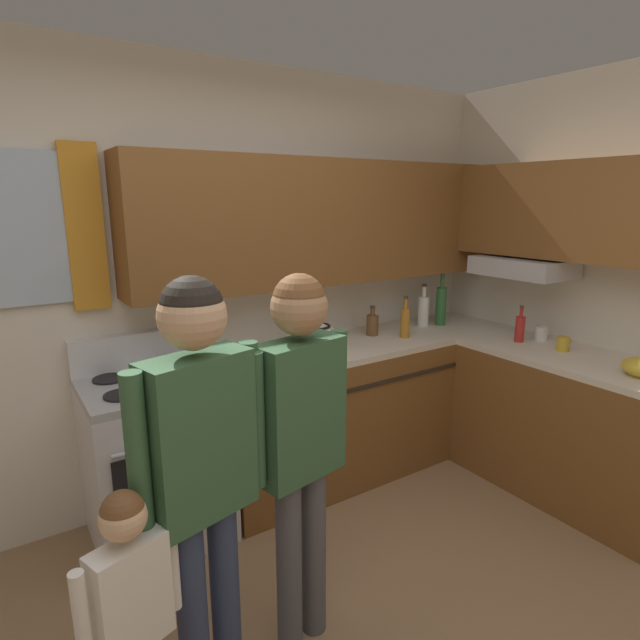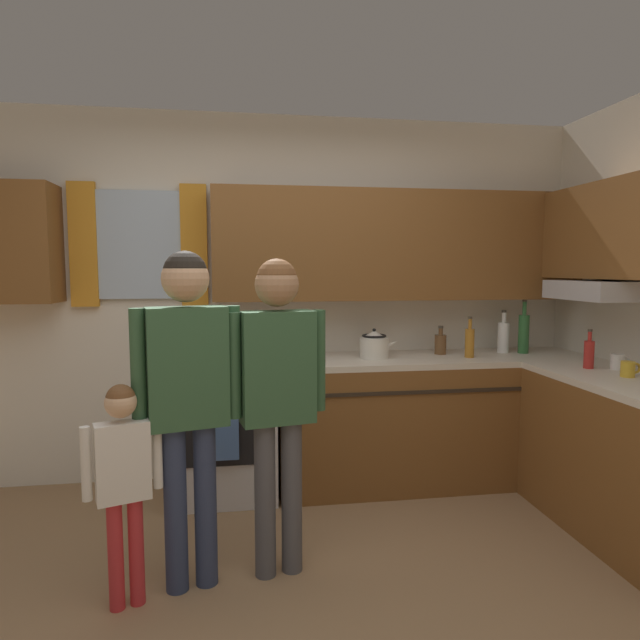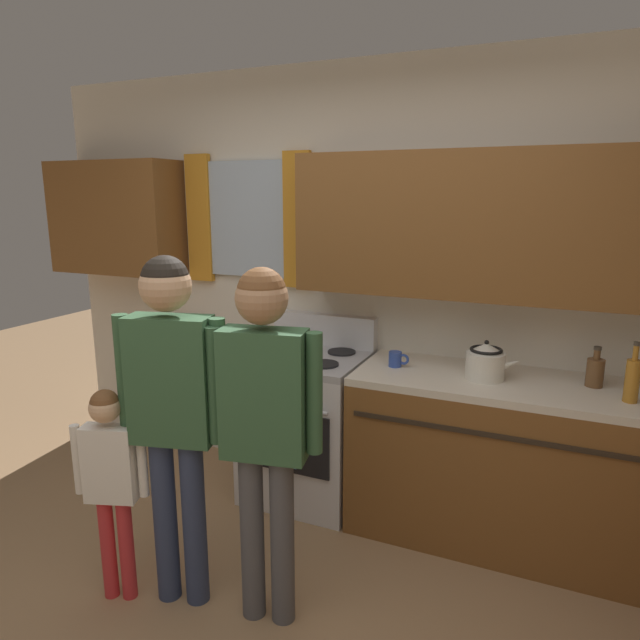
{
  "view_description": "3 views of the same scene",
  "coord_description": "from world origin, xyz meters",
  "views": [
    {
      "loc": [
        -0.93,
        -1.04,
        1.82
      ],
      "look_at": [
        0.22,
        0.69,
        1.33
      ],
      "focal_mm": 28.66,
      "sensor_mm": 36.0,
      "label": 1
    },
    {
      "loc": [
        -0.18,
        -2.05,
        1.52
      ],
      "look_at": [
        0.27,
        0.87,
        1.23
      ],
      "focal_mm": 30.18,
      "sensor_mm": 36.0,
      "label": 2
    },
    {
      "loc": [
        1.09,
        -1.37,
        1.84
      ],
      "look_at": [
        0.15,
        0.75,
        1.32
      ],
      "focal_mm": 31.48,
      "sensor_mm": 36.0,
      "label": 3
    }
  ],
  "objects": [
    {
      "name": "back_wall_unit",
      "position": [
        0.09,
        1.81,
        1.46
      ],
      "size": [
        4.6,
        0.42,
        2.6
      ],
      "color": "silver",
      "rests_on": "ground"
    },
    {
      "name": "kitchen_counter_run",
      "position": [
        1.49,
        1.18,
        0.45
      ],
      "size": [
        2.22,
        1.93,
        0.9
      ],
      "color": "brown",
      "rests_on": "ground"
    },
    {
      "name": "stove_oven",
      "position": [
        -0.28,
        1.54,
        0.47
      ],
      "size": [
        0.68,
        0.67,
        1.1
      ],
      "color": "silver",
      "rests_on": "ground"
    },
    {
      "name": "bottle_squat_brown",
      "position": [
        1.27,
        1.62,
        0.98
      ],
      "size": [
        0.08,
        0.08,
        0.21
      ],
      "color": "brown",
      "rests_on": "kitchen_counter_run"
    },
    {
      "name": "bottle_milk_white",
      "position": [
        1.75,
        1.62,
        1.02
      ],
      "size": [
        0.08,
        0.08,
        0.31
      ],
      "color": "white",
      "rests_on": "kitchen_counter_run"
    },
    {
      "name": "bottle_wine_green",
      "position": [
        1.88,
        1.57,
        1.05
      ],
      "size": [
        0.08,
        0.08,
        0.39
      ],
      "color": "#2D6633",
      "rests_on": "kitchen_counter_run"
    },
    {
      "name": "bottle_oil_amber",
      "position": [
        1.41,
        1.45,
        1.01
      ],
      "size": [
        0.06,
        0.06,
        0.29
      ],
      "color": "#B27223",
      "rests_on": "kitchen_counter_run"
    },
    {
      "name": "bottle_sauce_red",
      "position": [
        1.97,
        0.95,
        0.99
      ],
      "size": [
        0.06,
        0.06,
        0.25
      ],
      "color": "red",
      "rests_on": "kitchen_counter_run"
    },
    {
      "name": "mug_mustard_yellow",
      "position": [
        2.02,
        0.67,
        0.95
      ],
      "size": [
        0.12,
        0.08,
        0.09
      ],
      "color": "gold",
      "rests_on": "kitchen_counter_run"
    },
    {
      "name": "mug_cobalt_blue",
      "position": [
        0.27,
        1.54,
        0.94
      ],
      "size": [
        0.11,
        0.07,
        0.08
      ],
      "color": "#2D479E",
      "rests_on": "kitchen_counter_run"
    },
    {
      "name": "mug_ceramic_white",
      "position": [
        2.12,
        0.89,
        0.95
      ],
      "size": [
        0.13,
        0.08,
        0.09
      ],
      "color": "white",
      "rests_on": "kitchen_counter_run"
    },
    {
      "name": "stovetop_kettle",
      "position": [
        0.75,
        1.53,
        1.0
      ],
      "size": [
        0.27,
        0.2,
        0.21
      ],
      "color": "silver",
      "rests_on": "kitchen_counter_run"
    },
    {
      "name": "adult_holding_child",
      "position": [
        -0.41,
        0.46,
        1.01
      ],
      "size": [
        0.49,
        0.24,
        1.6
      ],
      "color": "#2D3856",
      "rests_on": "ground"
    },
    {
      "name": "adult_in_plaid",
      "position": [
        0.01,
        0.51,
        0.98
      ],
      "size": [
        0.48,
        0.21,
        1.56
      ],
      "color": "#4C4C51",
      "rests_on": "ground"
    },
    {
      "name": "small_child",
      "position": [
        -0.69,
        0.34,
        0.64
      ],
      "size": [
        0.32,
        0.17,
        1.02
      ],
      "color": "red",
      "rests_on": "ground"
    }
  ]
}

